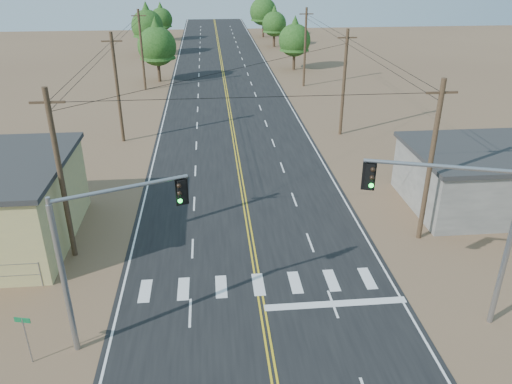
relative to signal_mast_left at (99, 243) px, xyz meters
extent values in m
cube|color=black|center=(7.08, 25.42, -5.09)|extent=(15.00, 200.00, 0.02)
cylinder|color=gray|center=(-4.42, 4.42, -4.35)|extent=(0.06, 0.06, 1.50)
cylinder|color=#4C3826|center=(-3.42, 7.42, -0.10)|extent=(0.30, 0.30, 10.00)
cube|color=#4C3826|center=(-3.42, 7.42, 4.10)|extent=(1.80, 0.12, 0.12)
cylinder|color=#4C3826|center=(-3.42, 27.42, -0.10)|extent=(0.30, 0.30, 10.00)
cube|color=#4C3826|center=(-3.42, 27.42, 4.10)|extent=(1.80, 0.12, 0.12)
cylinder|color=#4C3826|center=(-3.42, 47.42, -0.10)|extent=(0.30, 0.30, 10.00)
cube|color=#4C3826|center=(-3.42, 47.42, 4.10)|extent=(1.80, 0.12, 0.12)
cylinder|color=#4C3826|center=(17.58, 7.42, -0.10)|extent=(0.30, 0.30, 10.00)
cube|color=#4C3826|center=(17.58, 7.42, 4.10)|extent=(1.80, 0.12, 0.12)
cylinder|color=#4C3826|center=(17.58, 27.42, -0.10)|extent=(0.30, 0.30, 10.00)
cube|color=#4C3826|center=(17.58, 27.42, 4.10)|extent=(1.80, 0.12, 0.12)
cylinder|color=#4C3826|center=(17.58, 47.42, -0.10)|extent=(0.30, 0.30, 10.00)
cube|color=#4C3826|center=(17.58, 47.42, 4.10)|extent=(1.80, 0.12, 0.12)
cylinder|color=gray|center=(-1.51, -0.58, -1.46)|extent=(0.25, 0.25, 7.28)
cylinder|color=gray|center=(-1.51, -0.58, 2.19)|extent=(0.19, 0.19, 0.62)
cylinder|color=gray|center=(1.13, 0.44, 2.29)|extent=(5.34, 2.20, 0.17)
cube|color=black|center=(3.48, 1.35, 1.61)|extent=(0.45, 0.42, 1.14)
sphere|color=black|center=(3.41, 1.17, 1.98)|extent=(0.21, 0.21, 0.21)
sphere|color=black|center=(3.41, 1.17, 1.61)|extent=(0.21, 0.21, 0.21)
sphere|color=#0CE533|center=(3.41, 1.17, 1.25)|extent=(0.21, 0.21, 0.21)
cylinder|color=gray|center=(17.92, -0.58, -1.23)|extent=(0.26, 0.26, 7.72)
cylinder|color=gray|center=(14.72, 0.42, 2.74)|extent=(6.44, 2.16, 0.18)
cube|color=black|center=(11.84, 1.31, 2.02)|extent=(0.47, 0.43, 1.21)
sphere|color=black|center=(11.90, 1.13, 2.41)|extent=(0.22, 0.22, 0.22)
sphere|color=black|center=(11.90, 1.13, 2.02)|extent=(0.22, 0.22, 0.22)
sphere|color=#0CE533|center=(11.90, 1.13, 1.63)|extent=(0.22, 0.22, 0.22)
cylinder|color=gray|center=(-3.28, -1.22, -3.90)|extent=(0.06, 0.06, 2.39)
cube|color=#0E6533|center=(-3.28, -1.22, -2.80)|extent=(0.70, 0.19, 0.24)
cylinder|color=#3F2D1E|center=(-1.92, 51.93, -3.53)|extent=(0.42, 0.42, 3.13)
cone|color=#194012|center=(-1.92, 51.93, 0.82)|extent=(4.87, 4.87, 5.56)
sphere|color=#194012|center=(-1.92, 51.93, -0.31)|extent=(5.22, 5.22, 5.22)
cylinder|color=#3F2D1E|center=(-5.24, 72.23, -3.48)|extent=(0.43, 0.43, 3.24)
cone|color=#194012|center=(-5.24, 72.23, 1.02)|extent=(5.04, 5.04, 5.76)
sphere|color=#194012|center=(-5.24, 72.23, -0.15)|extent=(5.40, 5.40, 5.40)
cylinder|color=#3F2D1E|center=(-4.20, 88.68, -3.74)|extent=(0.40, 0.40, 2.72)
cone|color=#194012|center=(-4.20, 88.68, 0.04)|extent=(4.23, 4.23, 4.83)
sphere|color=#194012|center=(-4.20, 88.68, -0.94)|extent=(4.53, 4.53, 4.53)
cylinder|color=#3F2D1E|center=(17.97, 57.97, -3.66)|extent=(0.43, 0.43, 2.87)
cone|color=#194012|center=(17.97, 57.97, 0.33)|extent=(4.47, 4.47, 5.10)
sphere|color=#194012|center=(17.97, 57.97, -0.71)|extent=(4.79, 4.79, 4.79)
cylinder|color=#3F2D1E|center=(17.64, 79.24, -3.73)|extent=(0.47, 0.47, 2.73)
cone|color=#194012|center=(17.64, 79.24, 0.06)|extent=(4.25, 4.25, 4.85)
sphere|color=#194012|center=(17.64, 79.24, -0.93)|extent=(4.55, 4.55, 4.55)
cylinder|color=#3F2D1E|center=(16.90, 91.69, -3.40)|extent=(0.44, 0.44, 3.38)
cone|color=#194012|center=(16.90, 91.69, 1.29)|extent=(5.26, 5.26, 6.01)
sphere|color=#194012|center=(16.90, 91.69, 0.07)|extent=(5.64, 5.64, 5.64)
camera|label=1|loc=(4.86, -18.48, 10.95)|focal=35.00mm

